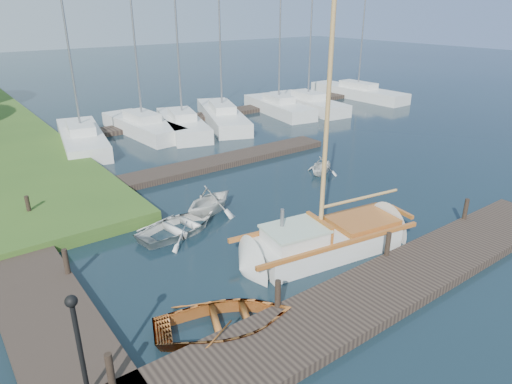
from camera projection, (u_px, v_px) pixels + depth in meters
ground at (256, 221)px, 17.59m from camera, size 160.00×160.00×0.00m
near_dock at (380, 290)px, 13.08m from camera, size 18.00×2.20×0.30m
left_dock at (19, 260)px, 14.61m from camera, size 2.20×18.00×0.30m
far_dock at (212, 163)px, 23.46m from camera, size 14.00×1.60×0.30m
pontoon at (236, 111)px, 34.92m from camera, size 30.00×1.60×0.30m
mooring_post_0 at (110, 369)px, 9.48m from camera, size 0.16×0.16×0.80m
mooring_post_1 at (278, 294)px, 11.96m from camera, size 0.16×0.16×0.80m
mooring_post_2 at (388, 244)px, 14.44m from camera, size 0.16×0.16×0.80m
mooring_post_3 at (466, 209)px, 16.92m from camera, size 0.16×0.16×0.80m
mooring_post_4 at (66, 261)px, 13.47m from camera, size 0.16×0.16×0.80m
mooring_post_5 at (28, 206)px, 17.18m from camera, size 0.16×0.16×0.80m
lamp_post at (77, 334)px, 8.76m from camera, size 0.24×0.24×2.44m
sailboat at (328, 242)px, 15.33m from camera, size 7.36×3.01×9.83m
dinghy at (225, 318)px, 11.55m from camera, size 4.27×3.69×0.74m
tender_a at (179, 224)px, 16.57m from camera, size 3.61×2.85×0.68m
tender_b at (210, 198)px, 17.99m from camera, size 3.05×2.83×1.31m
tender_d at (322, 164)px, 22.28m from camera, size 2.40×2.25×1.01m
marina_boat_0 at (82, 137)px, 26.57m from camera, size 3.66×8.21×11.35m
marina_boat_1 at (143, 125)px, 29.24m from camera, size 2.68×7.63×10.46m
marina_boat_2 at (182, 123)px, 29.72m from camera, size 4.20×7.73×12.06m
marina_boat_3 at (222, 115)px, 31.97m from camera, size 5.36×9.22×11.71m
marina_boat_4 at (279, 106)px, 34.77m from camera, size 3.35×7.70×10.30m
marina_boat_5 at (308, 102)px, 36.02m from camera, size 3.03×8.07×11.92m
marina_boat_7 at (358, 91)px, 40.54m from camera, size 2.39×9.59×10.72m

